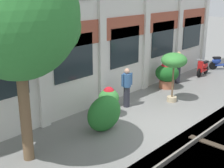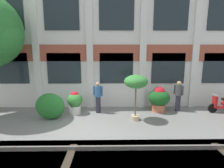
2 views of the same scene
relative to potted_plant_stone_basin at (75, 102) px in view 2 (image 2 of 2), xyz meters
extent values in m
plane|color=slate|center=(0.72, -1.89, -0.64)|extent=(80.00, 80.00, 0.00)
cube|color=silver|center=(0.72, 1.34, 3.52)|extent=(17.52, 0.50, 8.31)
cube|color=#9E4C38|center=(0.72, 1.07, 2.46)|extent=(17.52, 0.06, 0.90)
cube|color=silver|center=(-2.20, 1.03, 3.52)|extent=(0.36, 0.16, 8.31)
cube|color=silver|center=(0.72, 1.03, 3.52)|extent=(0.36, 0.16, 8.31)
cube|color=silver|center=(3.64, 1.03, 3.52)|extent=(0.36, 0.16, 8.31)
cube|color=silver|center=(6.56, 1.03, 3.52)|extent=(0.36, 0.16, 8.31)
cube|color=#1E282D|center=(-3.66, 1.06, 1.61)|extent=(1.87, 0.04, 1.70)
cube|color=#1E282D|center=(-0.74, 1.06, 1.61)|extent=(1.87, 0.04, 1.70)
cube|color=#1E282D|center=(2.18, 1.06, 1.61)|extent=(1.87, 0.04, 1.70)
cube|color=#1E282D|center=(5.10, 1.06, 1.61)|extent=(1.87, 0.04, 1.70)
cube|color=#1E282D|center=(8.02, 1.06, 1.61)|extent=(1.87, 0.04, 1.70)
cube|color=#1E282D|center=(-3.66, 1.06, 4.51)|extent=(1.87, 0.04, 1.70)
cube|color=#1E282D|center=(-0.74, 1.06, 4.51)|extent=(1.87, 0.04, 1.70)
cube|color=#1E282D|center=(2.18, 1.06, 4.51)|extent=(1.87, 0.04, 1.70)
cube|color=#1E282D|center=(5.10, 1.06, 4.51)|extent=(1.87, 0.04, 1.70)
cube|color=slate|center=(0.72, -3.51, -0.56)|extent=(25.52, 0.07, 0.15)
cube|color=#382D23|center=(0.56, -4.23, -0.62)|extent=(0.24, 2.10, 0.03)
sphere|color=#2D7A33|center=(-3.03, -0.64, 3.11)|extent=(1.78, 1.78, 1.78)
cylinder|color=beige|center=(0.00, 0.00, -0.43)|extent=(0.59, 0.59, 0.42)
ellipsoid|color=#388438|center=(0.00, 0.00, 0.09)|extent=(0.79, 0.79, 0.71)
sphere|color=red|center=(0.00, 0.00, 0.32)|extent=(0.43, 0.43, 0.43)
cylinder|color=#B76647|center=(4.44, 0.30, -0.44)|extent=(0.71, 0.71, 0.39)
ellipsoid|color=#19561E|center=(4.44, 0.30, 0.11)|extent=(1.13, 1.13, 0.84)
sphere|color=red|center=(4.44, 0.30, 0.39)|extent=(0.62, 0.62, 0.62)
cylinder|color=tan|center=(2.99, -0.92, -0.53)|extent=(0.42, 0.42, 0.21)
cylinder|color=brown|center=(2.99, -0.92, 0.32)|extent=(0.07, 0.07, 1.49)
ellipsoid|color=#388438|center=(2.99, -0.92, 1.19)|extent=(1.09, 1.09, 0.62)
cylinder|color=black|center=(7.22, 0.01, -0.40)|extent=(0.49, 0.13, 0.48)
cube|color=red|center=(7.67, 0.04, -0.36)|extent=(0.70, 0.29, 0.08)
cube|color=red|center=(7.30, 0.02, -0.06)|extent=(0.14, 0.29, 0.60)
cylinder|color=#B7B7BF|center=(7.28, 0.01, 0.32)|extent=(0.07, 0.50, 0.03)
cylinder|color=#282833|center=(5.48, 0.32, -0.21)|extent=(0.26, 0.26, 0.86)
cylinder|color=#4C4C4C|center=(5.48, 0.32, 0.50)|extent=(0.34, 0.34, 0.56)
sphere|color=tan|center=(5.48, 0.32, 0.89)|extent=(0.22, 0.22, 0.22)
cylinder|color=#4C4C4C|center=(5.32, 0.48, 0.53)|extent=(0.09, 0.09, 0.50)
cylinder|color=#4C4C4C|center=(5.64, 0.17, 0.53)|extent=(0.09, 0.09, 0.50)
cylinder|color=#282833|center=(1.19, 0.12, -0.20)|extent=(0.26, 0.26, 0.87)
cylinder|color=#33598C|center=(1.19, 0.12, 0.50)|extent=(0.34, 0.34, 0.55)
sphere|color=tan|center=(1.19, 0.12, 0.89)|extent=(0.22, 0.22, 0.22)
cylinder|color=#33598C|center=(0.98, 0.17, 0.53)|extent=(0.09, 0.09, 0.50)
cylinder|color=#33598C|center=(1.40, 0.06, 0.53)|extent=(0.09, 0.09, 0.50)
ellipsoid|color=#236B28|center=(-1.02, -0.75, -0.01)|extent=(1.44, 0.80, 1.25)
camera|label=1|loc=(-8.06, -7.61, 4.16)|focal=50.00mm
camera|label=2|loc=(1.78, -8.71, 2.49)|focal=28.00mm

